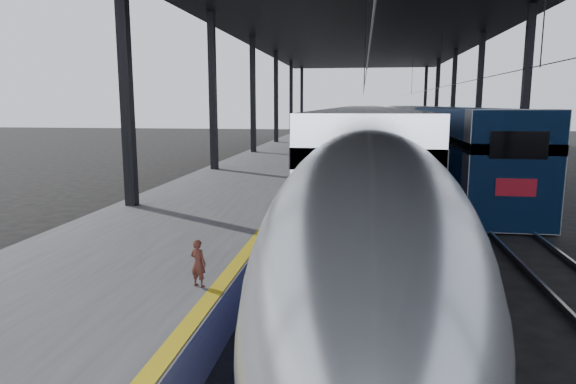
# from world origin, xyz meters

# --- Properties ---
(ground) EXTENTS (160.00, 160.00, 0.00)m
(ground) POSITION_xyz_m (0.00, 0.00, 0.00)
(ground) COLOR black
(ground) RESTS_ON ground
(platform) EXTENTS (6.00, 80.00, 1.00)m
(platform) POSITION_xyz_m (-3.50, 20.00, 0.50)
(platform) COLOR #4C4C4F
(platform) RESTS_ON ground
(yellow_strip) EXTENTS (0.30, 80.00, 0.01)m
(yellow_strip) POSITION_xyz_m (-0.70, 20.00, 1.00)
(yellow_strip) COLOR gold
(yellow_strip) RESTS_ON platform
(rails) EXTENTS (6.52, 80.00, 0.16)m
(rails) POSITION_xyz_m (4.50, 20.00, 0.08)
(rails) COLOR slate
(rails) RESTS_ON ground
(canopy) EXTENTS (18.00, 75.00, 9.47)m
(canopy) POSITION_xyz_m (1.90, 20.00, 9.12)
(canopy) COLOR black
(canopy) RESTS_ON ground
(tgv_train) EXTENTS (2.95, 65.20, 4.22)m
(tgv_train) POSITION_xyz_m (2.00, 22.69, 1.97)
(tgv_train) COLOR silver
(tgv_train) RESTS_ON ground
(second_train) EXTENTS (3.07, 56.05, 4.23)m
(second_train) POSITION_xyz_m (7.00, 33.77, 2.14)
(second_train) COLOR navy
(second_train) RESTS_ON ground
(child) EXTENTS (0.38, 0.31, 0.91)m
(child) POSITION_xyz_m (-1.09, -2.32, 1.45)
(child) COLOR #482118
(child) RESTS_ON platform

